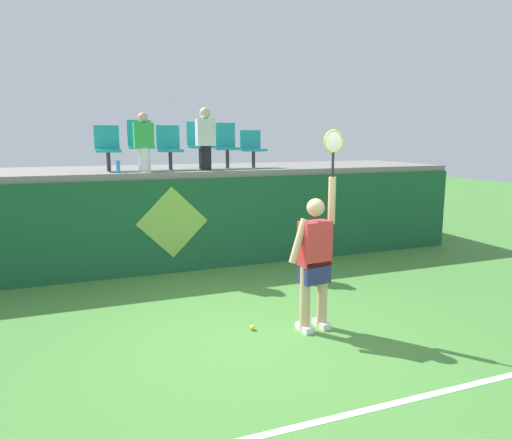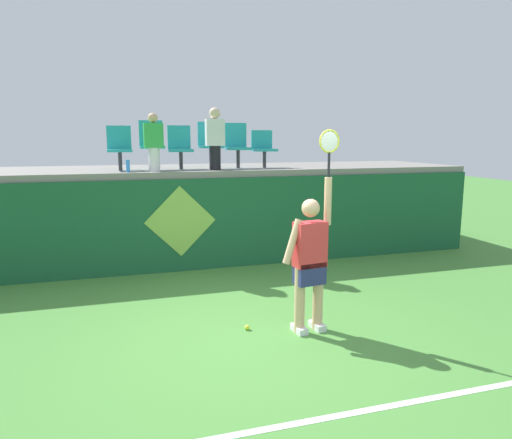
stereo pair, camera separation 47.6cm
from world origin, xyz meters
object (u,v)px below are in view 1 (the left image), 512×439
at_px(tennis_player, 315,257).
at_px(water_bottle, 118,167).
at_px(stadium_chair_3, 199,142).
at_px(stadium_chair_5, 252,147).
at_px(stadium_chair_1, 140,142).
at_px(stadium_chair_0, 107,146).
at_px(spectator_1, 206,137).
at_px(tennis_ball, 252,328).
at_px(stadium_chair_4, 226,144).
at_px(stadium_chair_2, 169,146).
at_px(spectator_0, 144,141).

bearing_deg(tennis_player, water_bottle, 120.59).
relative_size(stadium_chair_3, stadium_chair_5, 1.21).
xyz_separation_m(stadium_chair_1, stadium_chair_3, (1.12, -0.00, -0.01)).
bearing_deg(tennis_player, stadium_chair_3, 96.00).
height_order(stadium_chair_0, stadium_chair_3, stadium_chair_3).
distance_m(stadium_chair_3, spectator_1, 0.48).
distance_m(tennis_ball, stadium_chair_4, 4.45).
distance_m(stadium_chair_2, stadium_chair_5, 1.68).
height_order(water_bottle, stadium_chair_2, stadium_chair_2).
relative_size(stadium_chair_0, spectator_0, 0.79).
distance_m(stadium_chair_3, stadium_chair_5, 1.10).
bearing_deg(stadium_chair_4, tennis_player, -91.78).
bearing_deg(stadium_chair_2, stadium_chair_3, -0.06).
bearing_deg(spectator_1, stadium_chair_3, 90.00).
bearing_deg(tennis_ball, stadium_chair_3, 85.18).
bearing_deg(tennis_player, stadium_chair_0, 118.03).
distance_m(water_bottle, stadium_chair_4, 2.24).
relative_size(stadium_chair_3, spectator_1, 0.79).
bearing_deg(water_bottle, stadium_chair_0, 101.19).
bearing_deg(spectator_0, water_bottle, -162.82).
bearing_deg(stadium_chair_1, tennis_player, -68.95).
relative_size(water_bottle, spectator_0, 0.21).
bearing_deg(stadium_chair_5, stadium_chair_2, 179.70).
height_order(stadium_chair_1, stadium_chair_4, stadium_chair_1).
xyz_separation_m(stadium_chair_0, stadium_chair_5, (2.80, -0.01, -0.03)).
distance_m(tennis_ball, stadium_chair_5, 4.55).
bearing_deg(spectator_0, stadium_chair_0, 142.41).
bearing_deg(water_bottle, stadium_chair_3, 20.67).
bearing_deg(water_bottle, stadium_chair_2, 30.92).
distance_m(tennis_player, spectator_0, 4.10).
bearing_deg(spectator_1, tennis_player, -83.20).
distance_m(tennis_player, water_bottle, 4.06).
xyz_separation_m(stadium_chair_3, spectator_1, (0.00, -0.47, 0.10)).
height_order(stadium_chair_2, spectator_1, spectator_1).
distance_m(stadium_chair_0, stadium_chair_2, 1.12).
xyz_separation_m(stadium_chair_1, stadium_chair_2, (0.53, -0.00, -0.07)).
relative_size(stadium_chair_4, spectator_0, 0.86).
height_order(tennis_player, stadium_chair_1, stadium_chair_1).
bearing_deg(stadium_chair_4, water_bottle, -164.22).
height_order(stadium_chair_5, spectator_0, spectator_0).
xyz_separation_m(tennis_ball, spectator_1, (0.32, 3.28, 2.36)).
bearing_deg(stadium_chair_5, spectator_0, -168.60).
bearing_deg(spectator_1, stadium_chair_5, 23.03).
bearing_deg(spectator_0, tennis_player, -66.52).
height_order(stadium_chair_0, spectator_0, spectator_0).
relative_size(water_bottle, stadium_chair_5, 0.29).
xyz_separation_m(stadium_chair_2, spectator_1, (0.59, -0.47, 0.16)).
distance_m(tennis_player, stadium_chair_0, 4.70).
bearing_deg(stadium_chair_3, stadium_chair_0, -179.96).
height_order(stadium_chair_2, stadium_chair_5, stadium_chair_2).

